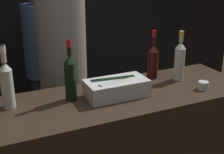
{
  "coord_description": "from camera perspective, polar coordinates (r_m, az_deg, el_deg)",
  "views": [
    {
      "loc": [
        -0.77,
        -1.35,
        1.88
      ],
      "look_at": [
        0.0,
        0.33,
        1.19
      ],
      "focal_mm": 50.0,
      "sensor_mm": 36.0,
      "label": 1
    }
  ],
  "objects": [
    {
      "name": "wall_back_chalkboard",
      "position": [
        4.07,
        -14.0,
        13.14
      ],
      "size": [
        6.4,
        0.06,
        2.8
      ],
      "color": "black",
      "rests_on": "ground_plane"
    },
    {
      "name": "ice_bin_with_bottles",
      "position": [
        1.97,
        0.79,
        -1.86
      ],
      "size": [
        0.39,
        0.2,
        0.12
      ],
      "color": "silver",
      "rests_on": "bar_counter"
    },
    {
      "name": "candle_votive",
      "position": [
        2.18,
        16.33,
        -1.48
      ],
      "size": [
        0.07,
        0.07,
        0.05
      ],
      "color": "silver",
      "rests_on": "bar_counter"
    },
    {
      "name": "rose_wine_bottle",
      "position": [
        2.27,
        12.25,
        3.11
      ],
      "size": [
        0.07,
        0.07,
        0.36
      ],
      "color": "#B2B7AD",
      "rests_on": "bar_counter"
    },
    {
      "name": "red_wine_bottle_tall",
      "position": [
        2.28,
        7.47,
        3.1
      ],
      "size": [
        0.08,
        0.08,
        0.35
      ],
      "color": "black",
      "rests_on": "bar_counter"
    },
    {
      "name": "red_wine_bottle_burgundy",
      "position": [
        1.9,
        -7.61,
        0.12
      ],
      "size": [
        0.07,
        0.07,
        0.38
      ],
      "color": "black",
      "rests_on": "bar_counter"
    },
    {
      "name": "white_wine_bottle",
      "position": [
        1.89,
        -18.72,
        -0.98
      ],
      "size": [
        0.07,
        0.07,
        0.38
      ],
      "color": "#B2B7AD",
      "rests_on": "bar_counter"
    },
    {
      "name": "person_in_hoodie",
      "position": [
        3.22,
        -12.72,
        3.33
      ],
      "size": [
        0.33,
        0.33,
        1.71
      ],
      "rotation": [
        0.0,
        0.0,
        1.43
      ],
      "color": "black",
      "rests_on": "ground_plane"
    },
    {
      "name": "person_blond_tee",
      "position": [
        3.5,
        -9.74,
        6.16
      ],
      "size": [
        0.34,
        0.34,
        1.83
      ],
      "rotation": [
        0.0,
        0.0,
        -0.23
      ],
      "color": "black",
      "rests_on": "ground_plane"
    },
    {
      "name": "person_grey_polo",
      "position": [
        2.49,
        -8.85,
        0.51
      ],
      "size": [
        0.37,
        0.37,
        1.86
      ],
      "rotation": [
        0.0,
        0.0,
        -0.59
      ],
      "color": "black",
      "rests_on": "ground_plane"
    }
  ]
}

